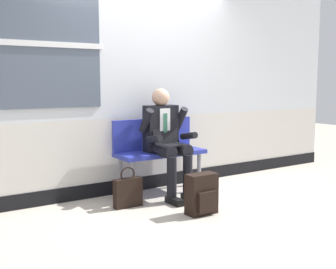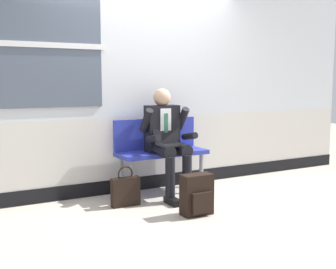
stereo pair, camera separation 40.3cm
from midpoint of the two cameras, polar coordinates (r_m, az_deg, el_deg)
ground_plane at (r=4.93m, az=2.58°, el=-8.82°), size 18.00×18.00×0.00m
station_wall at (r=5.29m, az=-1.13°, el=8.76°), size 6.63×0.17×3.03m
bench_with_person at (r=5.14m, az=1.09°, el=-1.83°), size 1.10×0.42×0.91m
person_seated at (r=4.95m, az=2.22°, el=-0.57°), size 0.57×0.70×1.28m
backpack at (r=4.37m, az=6.61°, el=-8.16°), size 0.32×0.20×0.42m
handbag at (r=4.66m, az=-3.27°, el=-7.63°), size 0.32×0.10×0.45m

